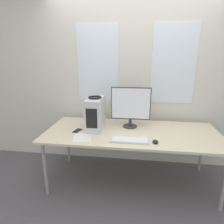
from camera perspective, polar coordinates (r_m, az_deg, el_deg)
The scene contains 10 objects.
ground_plane at distance 2.44m, azimuth 5.08°, elevation -26.62°, with size 14.00×14.00×0.00m, color #565156.
wall_back at distance 2.88m, azimuth 6.80°, elevation 10.14°, with size 8.00×0.07×2.70m.
desk at distance 2.45m, azimuth 6.02°, elevation -6.78°, with size 2.21×0.95×0.74m.
pc_tower at distance 2.47m, azimuth -5.10°, elevation -0.48°, with size 0.20×0.43×0.41m.
headphones at distance 2.42m, azimuth -5.23°, elevation 4.49°, with size 0.17×0.17×0.03m.
monitor_main at distance 2.50m, azimuth 5.70°, elevation 1.94°, with size 0.52×0.19×0.55m.
keyboard at distance 2.16m, azimuth 5.38°, elevation -8.53°, with size 0.43×0.16×0.02m.
mouse at distance 2.16m, azimuth 13.07°, elevation -8.80°, with size 0.06×0.08×0.04m.
cell_phone at distance 2.47m, azimuth -10.52°, elevation -5.61°, with size 0.10×0.15×0.01m.
paper_sheet_left at distance 2.30m, azimuth -8.91°, elevation -7.37°, with size 0.26×0.33×0.00m.
Camera 1 is at (0.04, -1.78, 1.66)m, focal length 30.00 mm.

